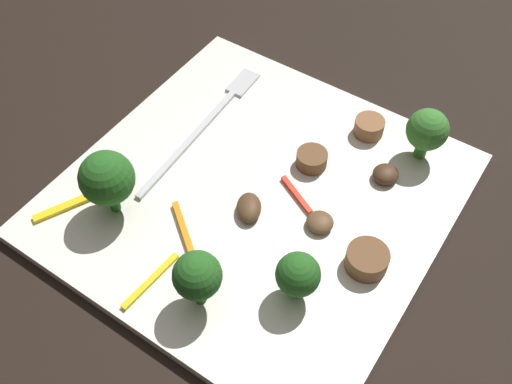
{
  "coord_description": "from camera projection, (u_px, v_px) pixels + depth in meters",
  "views": [
    {
      "loc": [
        -0.25,
        -0.16,
        0.39
      ],
      "look_at": [
        0.0,
        0.0,
        0.01
      ],
      "focal_mm": 41.06,
      "sensor_mm": 36.0,
      "label": 1
    }
  ],
  "objects": [
    {
      "name": "ground_plane",
      "position": [
        256.0,
        200.0,
        0.49
      ],
      "size": [
        1.4,
        1.4,
        0.0
      ],
      "primitive_type": "plane",
      "color": "black"
    },
    {
      "name": "pepper_strip_0",
      "position": [
        66.0,
        207.0,
        0.47
      ],
      "size": [
        0.05,
        0.03,
        0.0
      ],
      "primitive_type": "cube",
      "rotation": [
        0.0,
        0.0,
        2.69
      ],
      "color": "yellow",
      "rests_on": "plate"
    },
    {
      "name": "fork",
      "position": [
        209.0,
        120.0,
        0.53
      ],
      "size": [
        0.18,
        0.02,
        0.0
      ],
      "rotation": [
        0.0,
        0.0,
        0.05
      ],
      "color": "silver",
      "rests_on": "plate"
    },
    {
      "name": "mushroom_2",
      "position": [
        386.0,
        174.0,
        0.49
      ],
      "size": [
        0.03,
        0.02,
        0.01
      ],
      "primitive_type": "ellipsoid",
      "rotation": [
        0.0,
        0.0,
        6.12
      ],
      "color": "#422B19",
      "rests_on": "plate"
    },
    {
      "name": "pepper_strip_2",
      "position": [
        184.0,
        229.0,
        0.46
      ],
      "size": [
        0.04,
        0.05,
        0.0
      ],
      "primitive_type": "cube",
      "rotation": [
        0.0,
        0.0,
        0.93
      ],
      "color": "orange",
      "rests_on": "plate"
    },
    {
      "name": "broccoli_floret_2",
      "position": [
        427.0,
        131.0,
        0.48
      ],
      "size": [
        0.04,
        0.04,
        0.05
      ],
      "color": "#408630",
      "rests_on": "plate"
    },
    {
      "name": "pepper_strip_1",
      "position": [
        151.0,
        281.0,
        0.43
      ],
      "size": [
        0.06,
        0.01,
        0.0
      ],
      "primitive_type": "cube",
      "rotation": [
        0.0,
        0.0,
        3.07
      ],
      "color": "yellow",
      "rests_on": "plate"
    },
    {
      "name": "plate",
      "position": [
        256.0,
        196.0,
        0.49
      ],
      "size": [
        0.3,
        0.3,
        0.01
      ],
      "primitive_type": "cube",
      "color": "white",
      "rests_on": "ground_plane"
    },
    {
      "name": "broccoli_floret_0",
      "position": [
        107.0,
        179.0,
        0.44
      ],
      "size": [
        0.04,
        0.04,
        0.06
      ],
      "color": "#296420",
      "rests_on": "plate"
    },
    {
      "name": "mushroom_1",
      "position": [
        249.0,
        207.0,
        0.47
      ],
      "size": [
        0.04,
        0.03,
        0.01
      ],
      "primitive_type": "ellipsoid",
      "rotation": [
        0.0,
        0.0,
        0.59
      ],
      "color": "#4C331E",
      "rests_on": "plate"
    },
    {
      "name": "pepper_strip_3",
      "position": [
        297.0,
        195.0,
        0.48
      ],
      "size": [
        0.02,
        0.04,
        0.0
      ],
      "primitive_type": "cube",
      "rotation": [
        0.0,
        0.0,
        1.11
      ],
      "color": "red",
      "rests_on": "plate"
    },
    {
      "name": "broccoli_floret_3",
      "position": [
        298.0,
        275.0,
        0.4
      ],
      "size": [
        0.03,
        0.03,
        0.04
      ],
      "color": "#296420",
      "rests_on": "plate"
    },
    {
      "name": "sausage_slice_1",
      "position": [
        312.0,
        159.0,
        0.5
      ],
      "size": [
        0.03,
        0.03,
        0.01
      ],
      "primitive_type": "cylinder",
      "rotation": [
        0.0,
        0.0,
        1.96
      ],
      "color": "brown",
      "rests_on": "plate"
    },
    {
      "name": "sausage_slice_2",
      "position": [
        367.0,
        260.0,
        0.43
      ],
      "size": [
        0.04,
        0.04,
        0.02
      ],
      "primitive_type": "cylinder",
      "rotation": [
        0.0,
        0.0,
        1.97
      ],
      "color": "brown",
      "rests_on": "plate"
    },
    {
      "name": "sausage_slice_0",
      "position": [
        369.0,
        127.0,
        0.52
      ],
      "size": [
        0.04,
        0.04,
        0.02
      ],
      "primitive_type": "cylinder",
      "rotation": [
        0.0,
        0.0,
        0.93
      ],
      "color": "brown",
      "rests_on": "plate"
    },
    {
      "name": "mushroom_0",
      "position": [
        317.0,
        226.0,
        0.46
      ],
      "size": [
        0.03,
        0.03,
        0.01
      ],
      "primitive_type": "ellipsoid",
      "rotation": [
        0.0,
        0.0,
        0.91
      ],
      "color": "brown",
      "rests_on": "plate"
    },
    {
      "name": "broccoli_floret_1",
      "position": [
        197.0,
        276.0,
        0.39
      ],
      "size": [
        0.03,
        0.03,
        0.05
      ],
      "color": "#296420",
      "rests_on": "plate"
    }
  ]
}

